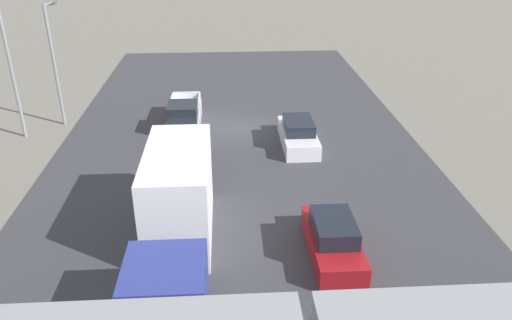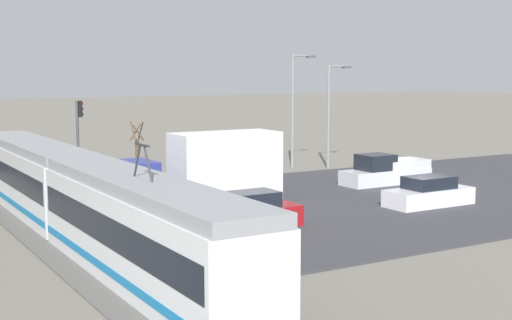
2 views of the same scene
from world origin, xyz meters
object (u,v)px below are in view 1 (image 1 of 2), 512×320
object	(u,v)px
box_truck	(177,214)
sedan_car_0	(298,134)
street_lamp_mid_block	(54,56)
sedan_car_1	(333,241)
street_lamp_near_crossing	(10,58)
pickup_truck	(184,118)

from	to	relation	value
box_truck	sedan_car_0	size ratio (longest dim) A/B	1.99
sedan_car_0	box_truck	bearing A→B (deg)	-121.33
street_lamp_mid_block	sedan_car_0	bearing A→B (deg)	162.74
sedan_car_1	street_lamp_near_crossing	world-z (taller)	street_lamp_near_crossing
box_truck	sedan_car_0	world-z (taller)	box_truck
sedan_car_0	street_lamp_near_crossing	bearing A→B (deg)	170.98
box_truck	street_lamp_mid_block	world-z (taller)	street_lamp_mid_block
pickup_truck	street_lamp_mid_block	size ratio (longest dim) A/B	0.79
box_truck	sedan_car_1	world-z (taller)	box_truck
sedan_car_1	street_lamp_near_crossing	bearing A→B (deg)	140.85
pickup_truck	sedan_car_0	size ratio (longest dim) A/B	1.23
sedan_car_0	sedan_car_1	size ratio (longest dim) A/B	1.09
street_lamp_near_crossing	street_lamp_mid_block	world-z (taller)	street_lamp_near_crossing
sedan_car_1	street_lamp_mid_block	xyz separation A→B (m)	(14.17, -14.88, 3.56)
sedan_car_1	street_lamp_mid_block	size ratio (longest dim) A/B	0.59
box_truck	sedan_car_0	distance (m)	11.60
sedan_car_1	street_lamp_mid_block	distance (m)	20.86
pickup_truck	street_lamp_mid_block	distance (m)	8.59
sedan_car_1	street_lamp_near_crossing	size ratio (longest dim) A/B	0.54
street_lamp_near_crossing	street_lamp_mid_block	xyz separation A→B (m)	(-1.78, -1.89, -0.39)
box_truck	pickup_truck	world-z (taller)	box_truck
pickup_truck	street_lamp_mid_block	xyz separation A→B (m)	(7.66, -1.66, 3.52)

